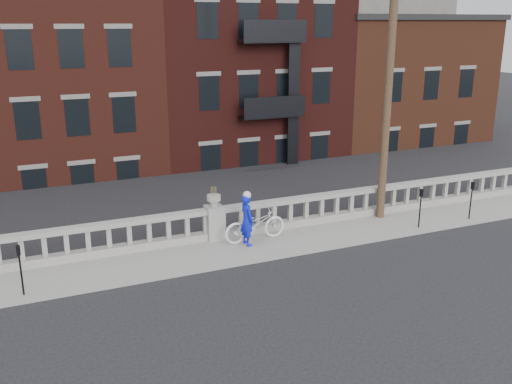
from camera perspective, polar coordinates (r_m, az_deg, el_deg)
ground at (r=15.33m, az=0.87°, el=-10.10°), size 120.00×120.00×0.00m
sidewalk at (r=17.82m, az=-3.13°, el=-5.89°), size 32.00×2.20×0.15m
balustrade at (r=18.45m, az=-4.19°, el=-3.22°), size 28.00×0.34×1.03m
planter_pedestal at (r=18.39m, az=-4.20°, el=-2.67°), size 0.55×0.55×1.76m
lower_level at (r=36.30m, az=-13.65°, el=9.43°), size 80.00×44.00×20.80m
utility_pole at (r=20.04m, az=13.18°, el=11.46°), size 1.60×0.28×10.00m
parking_meter_b at (r=15.76m, az=-22.52°, el=-6.70°), size 0.10×0.09×1.36m
parking_meter_c at (r=20.07m, az=16.13°, el=-1.13°), size 0.10×0.09×1.36m
parking_meter_d at (r=21.52m, az=20.74°, el=-0.38°), size 0.10×0.09×1.36m
bicycle at (r=18.24m, az=-0.11°, el=-3.22°), size 2.14×0.85×1.10m
cyclist at (r=17.80m, az=-0.91°, el=-2.80°), size 0.44×0.63×1.64m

